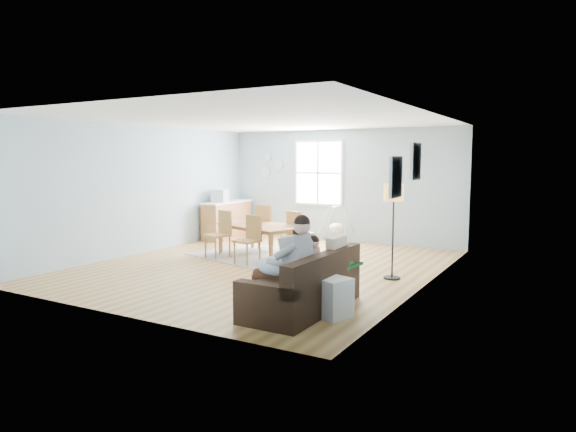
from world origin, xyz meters
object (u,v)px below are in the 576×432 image
Objects in this scene: chair_nw at (267,224)px; counter at (227,219)px; father at (287,262)px; dining_table at (259,241)px; chair_ne at (297,230)px; sofa at (306,290)px; storage_cube at (330,297)px; toddler at (308,258)px; baby_swing at (337,227)px; chair_se at (250,237)px; chair_sw at (221,231)px; floor_lamp at (394,200)px; monitor at (220,196)px.

counter is (-1.81, 0.98, -0.10)m from chair_nw.
chair_nw is (-2.76, 3.92, -0.12)m from father.
dining_table is 1.99× the size of chair_ne.
sofa reaches higher than storage_cube.
storage_cube is at bearing -48.63° from chair_nw.
father is 4.80m from chair_nw.
baby_swing is (-1.86, 5.05, -0.27)m from toddler.
chair_ne is at bearing 74.14° from chair_se.
chair_sw is at bearing -114.85° from baby_swing.
chair_ne is at bearing 56.93° from dining_table.
chair_ne is (0.35, 1.23, 0.00)m from chair_se.
chair_nw is (-3.29, 1.34, -0.74)m from floor_lamp.
chair_se is 2.44× the size of monitor.
monitor is at bearing 137.25° from sofa.
toddler is 3.75m from dining_table.
toddler is (0.05, 0.46, -0.02)m from father.
chair_ne is (-1.88, 3.68, -0.16)m from father.
chair_se is 0.94× the size of baby_swing.
monitor reaches higher than sofa.
floor_lamp reaches higher than chair_ne.
dining_table is 1.10× the size of counter.
chair_sw is (-3.11, 2.71, -0.15)m from father.
dining_table is (-2.54, 2.73, -0.34)m from toddler.
dining_table is 0.82m from chair_nw.
counter reaches higher than chair_se.
dining_table is at bearing 109.95° from chair_se.
monitor is (0.03, -0.32, 0.62)m from counter.
sofa is 2.10× the size of chair_ne.
chair_nw is (-0.54, 1.47, 0.05)m from chair_se.
father reaches higher than storage_cube.
counter is (-2.08, 1.71, 0.15)m from dining_table.
chair_nw is 0.59× the size of counter.
toddler is 0.79× the size of chair_nw.
chair_nw is 2.06m from counter.
chair_nw is 0.92m from chair_ne.
floor_lamp reaches higher than father.
dining_table is 2.41m from baby_swing.
dining_table is (-3.00, 2.98, 0.08)m from storage_cube.
father is 1.66× the size of toddler.
monitor is at bearing -84.91° from counter.
father is 2.71m from floor_lamp.
toddler is 3.76m from chair_ne.
chair_sw is (-3.16, 2.25, -0.12)m from toddler.
chair_se is at bearing -177.28° from floor_lamp.
chair_se reaches higher than storage_cube.
father is at bearing -45.29° from monitor.
chair_nw reaches higher than toddler.
monitor is at bearing 137.38° from chair_se.
sofa is at bearing -36.95° from chair_sw.
counter is 0.69m from monitor.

